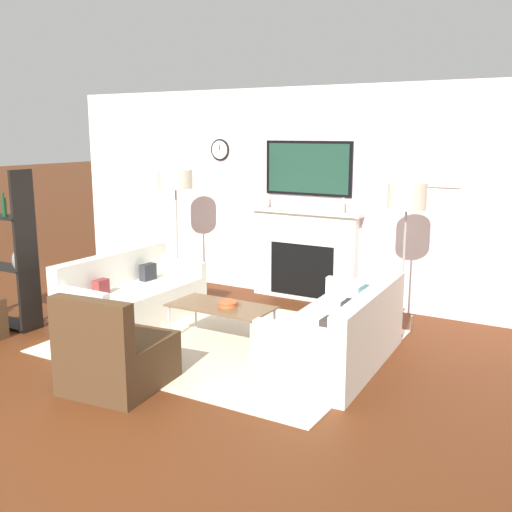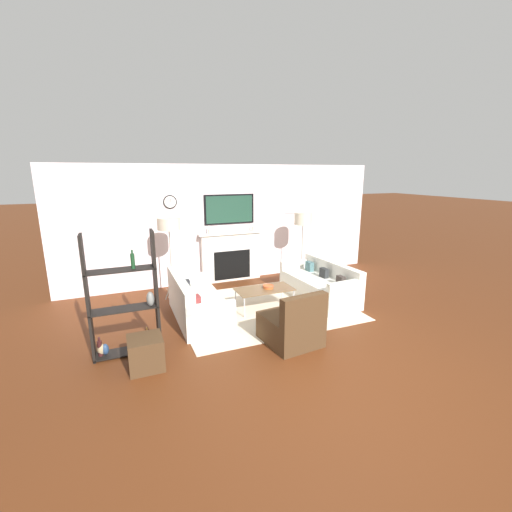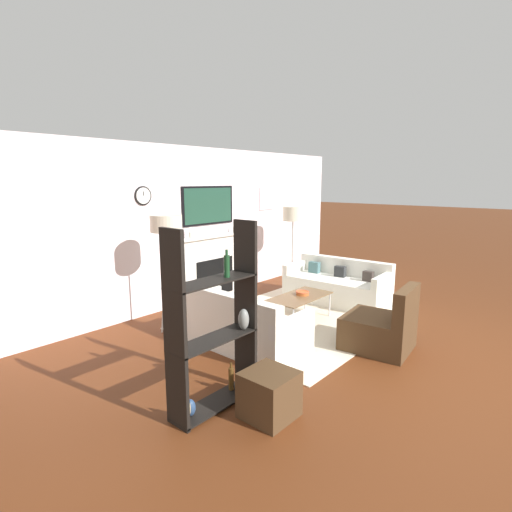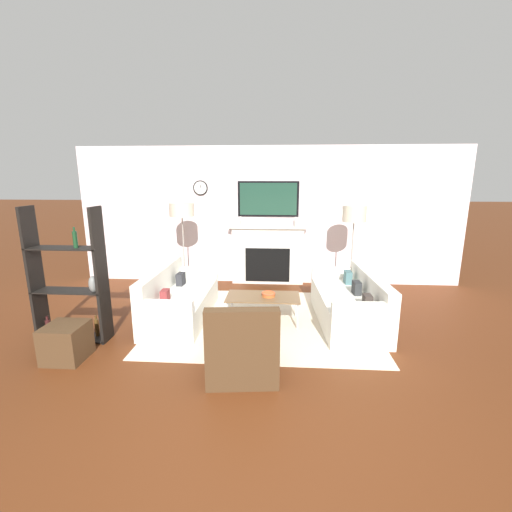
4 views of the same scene
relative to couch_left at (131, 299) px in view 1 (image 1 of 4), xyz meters
name	(u,v)px [view 1 (image 1 of 4)]	position (x,y,z in m)	size (l,w,h in m)	color
ground_plane	(25,448)	(1.28, -2.51, -0.28)	(60.00, 60.00, 0.00)	#592A13
fireplace_wall	(309,204)	(1.29, 1.97, 0.96)	(7.60, 0.28, 2.70)	silver
area_rug	(225,341)	(1.28, 0.00, -0.27)	(3.17, 2.59, 0.01)	beige
couch_left	(131,299)	(0.00, 0.00, 0.00)	(0.79, 1.75, 0.78)	white
couch_right	(339,336)	(2.56, 0.00, 0.00)	(0.90, 1.80, 0.75)	white
armchair	(115,357)	(1.13, -1.44, 0.00)	(0.82, 0.88, 0.85)	#4A321D
coffee_table	(221,308)	(1.29, -0.07, 0.10)	(1.07, 0.54, 0.40)	brown
decorative_bowl	(228,303)	(1.36, -0.06, 0.16)	(0.21, 0.21, 0.06)	#C15E2B
floor_lamp_left	(175,181)	(-0.22, 1.16, 1.25)	(0.44, 0.44, 1.67)	#9E998E
floor_lamp_right	(407,198)	(2.79, 1.16, 1.20)	(0.40, 0.40, 1.64)	#9E998E
shelf_unit	(0,258)	(-1.18, -0.79, 0.49)	(0.92, 0.28, 1.76)	black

